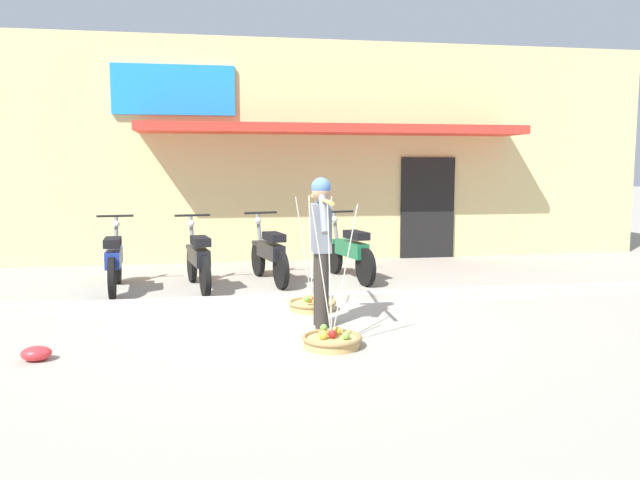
% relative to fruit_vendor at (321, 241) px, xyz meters
% --- Properties ---
extents(ground_plane, '(90.00, 90.00, 0.00)m').
position_rel_fruit_vendor_xyz_m(ground_plane, '(-0.40, 0.62, -0.98)').
color(ground_plane, '#9E998C').
extents(sidewalk_curb, '(20.00, 0.24, 0.10)m').
position_rel_fruit_vendor_xyz_m(sidewalk_curb, '(-0.40, 1.32, -0.93)').
color(sidewalk_curb, '#BAB4A5').
rests_on(sidewalk_curb, ground).
extents(fruit_vendor, '(0.22, 1.67, 1.70)m').
position_rel_fruit_vendor_xyz_m(fruit_vendor, '(0.00, 0.00, 0.00)').
color(fruit_vendor, '#2D2823').
rests_on(fruit_vendor, ground).
extents(fruit_basket_left_side, '(0.61, 0.61, 1.45)m').
position_rel_fruit_vendor_xyz_m(fruit_basket_left_side, '(-0.03, -0.83, -0.90)').
color(fruit_basket_left_side, tan).
rests_on(fruit_basket_left_side, ground).
extents(fruit_basket_right_side, '(0.61, 0.61, 1.45)m').
position_rel_fruit_vendor_xyz_m(fruit_basket_right_side, '(0.04, 0.83, -0.90)').
color(fruit_basket_right_side, tan).
rests_on(fruit_basket_right_side, ground).
extents(motorcycle_nearest_shop, '(0.54, 1.82, 1.09)m').
position_rel_fruit_vendor_xyz_m(motorcycle_nearest_shop, '(-2.61, 2.54, -0.52)').
color(motorcycle_nearest_shop, black).
rests_on(motorcycle_nearest_shop, ground).
extents(motorcycle_second_in_row, '(0.55, 1.81, 1.09)m').
position_rel_fruit_vendor_xyz_m(motorcycle_second_in_row, '(-1.41, 2.47, -0.52)').
color(motorcycle_second_in_row, black).
rests_on(motorcycle_second_in_row, ground).
extents(motorcycle_third_in_row, '(0.58, 1.80, 1.09)m').
position_rel_fruit_vendor_xyz_m(motorcycle_third_in_row, '(-0.32, 2.85, -0.52)').
color(motorcycle_third_in_row, black).
rests_on(motorcycle_third_in_row, ground).
extents(motorcycle_end_of_row, '(0.58, 1.80, 1.09)m').
position_rel_fruit_vendor_xyz_m(motorcycle_end_of_row, '(0.98, 2.86, -0.52)').
color(motorcycle_end_of_row, black).
rests_on(motorcycle_end_of_row, ground).
extents(storefront_building, '(13.00, 6.00, 4.20)m').
position_rel_fruit_vendor_xyz_m(storefront_building, '(1.09, 7.55, 1.12)').
color(storefront_building, '#DBC684').
rests_on(storefront_building, ground).
extents(plastic_litter_bag, '(0.28, 0.22, 0.14)m').
position_rel_fruit_vendor_xyz_m(plastic_litter_bag, '(-2.86, -0.80, -0.91)').
color(plastic_litter_bag, red).
rests_on(plastic_litter_bag, ground).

